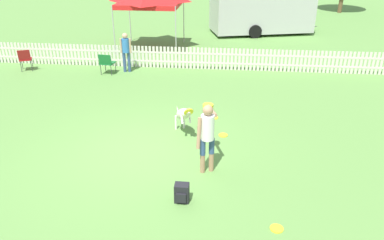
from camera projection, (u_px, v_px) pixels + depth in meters
The scene contains 12 objects.
ground_plane at pixel (142, 151), 8.91m from camera, with size 240.00×240.00×0.00m, color #5B8C42.
handler_person at pixel (207, 130), 7.77m from camera, with size 0.42×1.04×1.56m.
leaping_dog at pixel (183, 114), 9.47m from camera, with size 0.62×1.18×0.94m.
frisbee_near_handler at pixel (214, 118), 10.61m from camera, with size 0.24×0.24×0.02m.
frisbee_near_dog at pixel (223, 135), 9.65m from camera, with size 0.24×0.24×0.02m.
frisbee_midfield at pixel (277, 229), 6.48m from camera, with size 0.24×0.24×0.02m.
backpack_on_grass at pixel (182, 193), 7.11m from camera, with size 0.27×0.24×0.38m.
picket_fence at pixel (180, 58), 14.68m from camera, with size 22.11×0.04×0.85m.
folding_chair_blue_left at pixel (107, 62), 13.99m from camera, with size 0.54×0.56×0.79m.
folding_chair_center at pixel (25, 58), 14.35m from camera, with size 0.58×0.59×0.85m.
spectator_standing at pixel (126, 49), 14.09m from camera, with size 0.41×0.27×1.49m.
equipment_trailer at pixel (261, 12), 20.24m from camera, with size 6.18×3.61×2.17m.
Camera 1 is at (2.00, -7.57, 4.49)m, focal length 35.00 mm.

